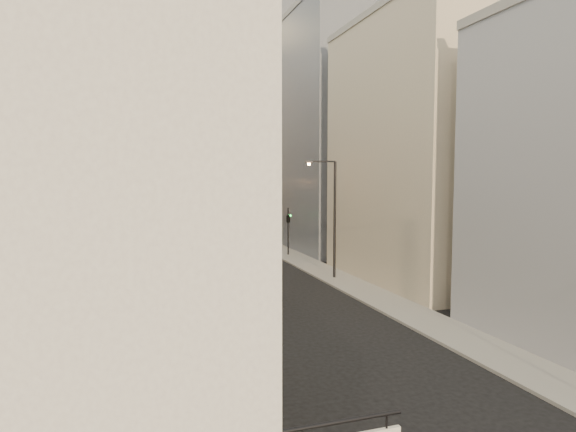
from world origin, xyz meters
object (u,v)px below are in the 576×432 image
(clock_tower, at_px, (173,128))
(white_tower, at_px, (246,116))
(streetlamp_far, at_px, (279,210))
(traffic_light_right, at_px, (288,218))
(streetlamp_mid, at_px, (332,212))
(traffic_light_left, at_px, (165,231))

(clock_tower, height_order, white_tower, clock_tower)
(clock_tower, distance_m, streetlamp_far, 44.61)
(white_tower, height_order, streetlamp_far, white_tower)
(traffic_light_right, bearing_deg, clock_tower, -104.70)
(streetlamp_mid, height_order, traffic_light_right, streetlamp_mid)
(streetlamp_far, bearing_deg, white_tower, 71.17)
(streetlamp_far, bearing_deg, traffic_light_left, -155.31)
(streetlamp_far, xyz_separation_m, traffic_light_right, (-0.78, -5.76, -0.52))
(traffic_light_left, relative_size, traffic_light_right, 1.00)
(clock_tower, height_order, traffic_light_right, clock_tower)
(traffic_light_left, bearing_deg, streetlamp_far, -140.40)
(white_tower, relative_size, traffic_light_right, 8.30)
(white_tower, bearing_deg, streetlamp_mid, -94.96)
(streetlamp_mid, distance_m, traffic_light_left, 14.48)
(streetlamp_far, distance_m, traffic_light_left, 17.03)
(streetlamp_far, distance_m, traffic_light_right, 5.84)
(clock_tower, relative_size, traffic_light_right, 8.98)
(white_tower, height_order, traffic_light_left, white_tower)
(clock_tower, xyz_separation_m, streetlamp_mid, (7.04, -59.58, -12.26))
(streetlamp_mid, height_order, streetlamp_far, streetlamp_mid)
(white_tower, bearing_deg, traffic_light_right, -96.16)
(clock_tower, distance_m, white_tower, 17.83)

